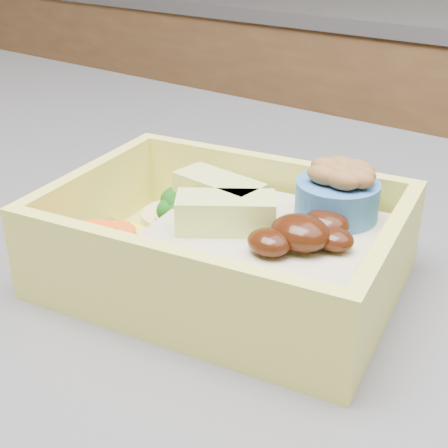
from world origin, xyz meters
The scene contains 1 object.
bento_box centered at (0.12, -0.02, 0.95)m, with size 0.22×0.18×0.07m.
Camera 1 is at (0.31, -0.29, 1.13)m, focal length 50.00 mm.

